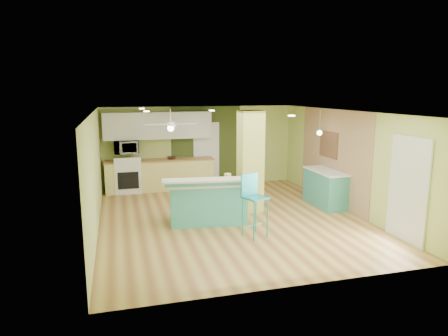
{
  "coord_description": "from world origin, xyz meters",
  "views": [
    {
      "loc": [
        -2.52,
        -8.71,
        2.95
      ],
      "look_at": [
        -0.05,
        0.4,
        1.14
      ],
      "focal_mm": 32.0,
      "sensor_mm": 36.0,
      "label": 1
    }
  ],
  "objects_px": {
    "canister": "(228,177)",
    "fruit_bowl": "(171,158)",
    "peninsula": "(208,201)",
    "bar_stool": "(253,195)",
    "side_counter": "(325,188)"
  },
  "relations": [
    {
      "from": "canister",
      "to": "peninsula",
      "type": "bearing_deg",
      "value": 169.28
    },
    {
      "from": "bar_stool",
      "to": "side_counter",
      "type": "height_order",
      "value": "bar_stool"
    },
    {
      "from": "side_counter",
      "to": "peninsula",
      "type": "bearing_deg",
      "value": -170.75
    },
    {
      "from": "fruit_bowl",
      "to": "canister",
      "type": "relative_size",
      "value": 1.62
    },
    {
      "from": "bar_stool",
      "to": "side_counter",
      "type": "distance_m",
      "value": 3.08
    },
    {
      "from": "canister",
      "to": "fruit_bowl",
      "type": "bearing_deg",
      "value": 103.53
    },
    {
      "from": "side_counter",
      "to": "canister",
      "type": "height_order",
      "value": "canister"
    },
    {
      "from": "fruit_bowl",
      "to": "bar_stool",
      "type": "bearing_deg",
      "value": -76.44
    },
    {
      "from": "bar_stool",
      "to": "canister",
      "type": "bearing_deg",
      "value": 82.34
    },
    {
      "from": "fruit_bowl",
      "to": "canister",
      "type": "xyz_separation_m",
      "value": [
        0.82,
        -3.4,
        0.06
      ]
    },
    {
      "from": "peninsula",
      "to": "fruit_bowl",
      "type": "distance_m",
      "value": 3.37
    },
    {
      "from": "side_counter",
      "to": "fruit_bowl",
      "type": "distance_m",
      "value": 4.61
    },
    {
      "from": "peninsula",
      "to": "bar_stool",
      "type": "height_order",
      "value": "bar_stool"
    },
    {
      "from": "peninsula",
      "to": "side_counter",
      "type": "xyz_separation_m",
      "value": [
        3.28,
        0.53,
        -0.04
      ]
    },
    {
      "from": "side_counter",
      "to": "bar_stool",
      "type": "bearing_deg",
      "value": -147.73
    }
  ]
}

